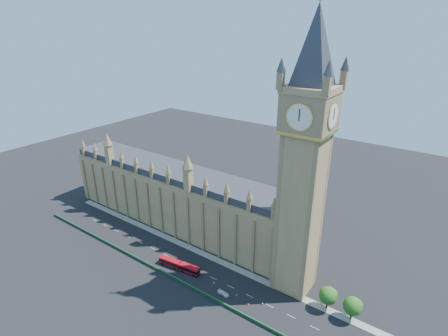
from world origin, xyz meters
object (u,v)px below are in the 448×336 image
Objects in this scene: red_bus at (179,265)px; car_grey at (180,266)px; car_silver at (188,271)px; car_white at (223,293)px.

red_bus reaches higher than car_grey.
car_grey is at bearing 81.44° from red_bus.
car_white reaches higher than car_silver.
car_silver is (4.01, 0.57, -0.95)m from red_bus.
car_white is at bearing -90.51° from car_grey.
red_bus is 4.16m from car_silver.
car_grey is 4.00m from car_silver.
car_white is (22.18, -1.54, -0.95)m from red_bus.
red_bus is at bearing 95.67° from car_silver.
red_bus reaches higher than car_silver.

